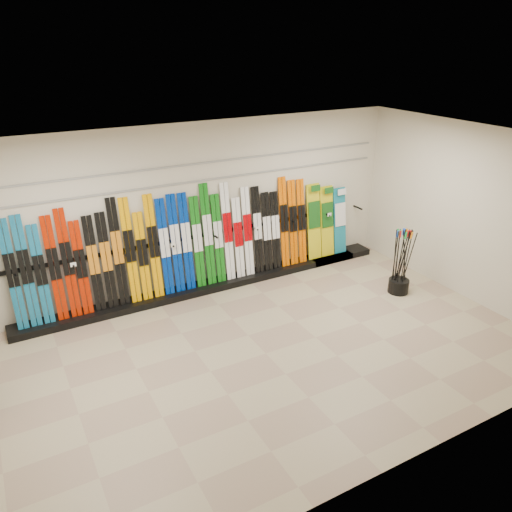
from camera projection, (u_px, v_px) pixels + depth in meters
floor at (266, 353)px, 7.33m from camera, size 8.00×8.00×0.00m
back_wall at (195, 209)px, 8.73m from camera, size 8.00×0.00×8.00m
right_wall at (470, 214)px, 8.49m from camera, size 0.00×5.00×5.00m
ceiling at (268, 150)px, 6.12m from camera, size 8.00×8.00×0.00m
ski_rack_base at (215, 285)px, 9.23m from camera, size 8.00×0.40×0.12m
skis at (175, 246)px, 8.62m from camera, size 5.36×0.27×1.83m
snowboards at (326, 221)px, 10.09m from camera, size 0.94×0.23×1.52m
pole_bin at (398, 286)px, 9.04m from camera, size 0.37×0.37×0.25m
ski_poles at (401, 261)px, 8.86m from camera, size 0.30×0.33×1.18m
slatwall_rail_0 at (194, 182)px, 8.51m from camera, size 7.60×0.02×0.03m
slatwall_rail_1 at (194, 164)px, 8.39m from camera, size 7.60×0.02×0.03m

